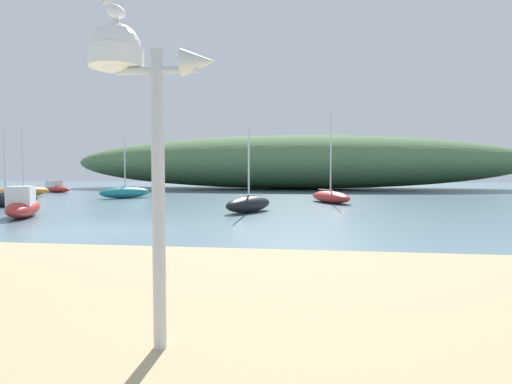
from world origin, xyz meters
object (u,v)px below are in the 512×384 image
at_px(sailboat_near_shore, 125,192).
at_px(sailboat_far_right, 330,197).
at_px(seagull_on_radar, 114,9).
at_px(sailboat_inner_mooring, 249,204).
at_px(mast_structure, 133,83).
at_px(motorboat_outer_mooring, 23,205).
at_px(sailboat_off_point, 6,200).
at_px(sailboat_mid_channel, 23,191).
at_px(motorboat_east_reach, 56,188).

relative_size(sailboat_near_shore, sailboat_far_right, 0.84).
relative_size(seagull_on_radar, sailboat_inner_mooring, 0.07).
bearing_deg(sailboat_far_right, mast_structure, -97.20).
bearing_deg(motorboat_outer_mooring, sailboat_inner_mooring, 20.45).
relative_size(mast_structure, sailboat_off_point, 0.74).
distance_m(sailboat_off_point, sailboat_mid_channel, 9.63).
bearing_deg(sailboat_mid_channel, sailboat_far_right, -7.60).
xyz_separation_m(sailboat_far_right, motorboat_outer_mooring, (-12.55, -9.51, 0.11)).
bearing_deg(sailboat_far_right, sailboat_off_point, -162.65).
bearing_deg(sailboat_near_shore, sailboat_far_right, -9.48).
height_order(mast_structure, sailboat_far_right, sailboat_far_right).
bearing_deg(sailboat_far_right, sailboat_near_shore, 170.52).
height_order(seagull_on_radar, sailboat_far_right, sailboat_far_right).
relative_size(mast_structure, sailboat_inner_mooring, 0.77).
height_order(sailboat_off_point, sailboat_mid_channel, sailboat_mid_channel).
bearing_deg(sailboat_off_point, seagull_on_radar, -48.76).
height_order(sailboat_off_point, motorboat_east_reach, sailboat_off_point).
distance_m(sailboat_near_shore, motorboat_outer_mooring, 11.88).
height_order(sailboat_far_right, motorboat_outer_mooring, sailboat_far_right).
relative_size(seagull_on_radar, motorboat_east_reach, 0.07).
relative_size(sailboat_off_point, sailboat_mid_channel, 0.82).
bearing_deg(sailboat_mid_channel, seagull_on_radar, -51.61).
distance_m(mast_structure, seagull_on_radar, 0.69).
xyz_separation_m(sailboat_mid_channel, sailboat_far_right, (21.87, -2.92, -0.04)).
height_order(seagull_on_radar, motorboat_outer_mooring, seagull_on_radar).
height_order(sailboat_inner_mooring, sailboat_far_right, sailboat_far_right).
relative_size(mast_structure, seagull_on_radar, 10.64).
bearing_deg(sailboat_far_right, seagull_on_radar, -97.63).
height_order(sailboat_off_point, sailboat_inner_mooring, sailboat_off_point).
distance_m(seagull_on_radar, sailboat_near_shore, 26.01).
distance_m(sailboat_off_point, motorboat_east_reach, 15.66).
distance_m(mast_structure, sailboat_near_shore, 26.00).
height_order(sailboat_inner_mooring, sailboat_near_shore, sailboat_near_shore).
distance_m(sailboat_mid_channel, sailboat_near_shore, 8.12).
xyz_separation_m(sailboat_inner_mooring, motorboat_outer_mooring, (-8.67, -3.23, 0.10)).
distance_m(sailboat_mid_channel, motorboat_outer_mooring, 15.53).
height_order(sailboat_near_shore, sailboat_far_right, sailboat_far_right).
xyz_separation_m(sailboat_off_point, sailboat_near_shore, (2.98, 7.53, 0.01)).
distance_m(sailboat_inner_mooring, sailboat_near_shore, 13.09).
height_order(seagull_on_radar, sailboat_off_point, sailboat_off_point).
bearing_deg(sailboat_inner_mooring, motorboat_outer_mooring, -159.55).
bearing_deg(sailboat_mid_channel, mast_structure, -51.35).
bearing_deg(seagull_on_radar, motorboat_outer_mooring, 129.97).
xyz_separation_m(mast_structure, sailboat_off_point, (-14.08, 15.87, -2.26)).
distance_m(sailboat_off_point, motorboat_outer_mooring, 5.99).
bearing_deg(sailboat_off_point, sailboat_inner_mooring, -4.64).
distance_m(seagull_on_radar, motorboat_outer_mooring, 15.40).
bearing_deg(motorboat_outer_mooring, sailboat_off_point, 134.43).
height_order(seagull_on_radar, sailboat_inner_mooring, sailboat_inner_mooring).
relative_size(sailboat_mid_channel, motorboat_outer_mooring, 1.35).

